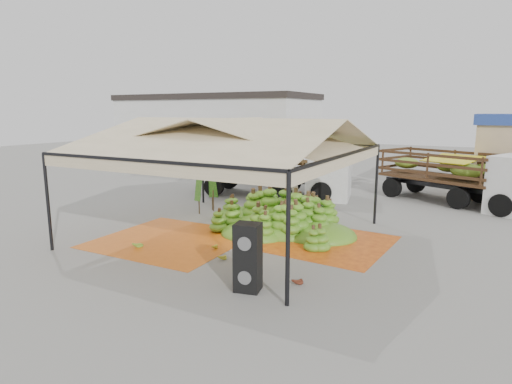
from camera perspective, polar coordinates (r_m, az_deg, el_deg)
The scene contains 17 objects.
ground at distance 14.91m, azimuth -3.46°, elevation -5.79°, with size 90.00×90.00×0.00m, color slate.
canopy_tent at distance 14.33m, azimuth -3.61°, elevation 6.97°, with size 8.10×8.10×4.00m.
building_white at distance 31.53m, azimuth -5.39°, elevation 7.92°, with size 14.30×6.30×5.40m.
tarp_left at distance 14.68m, azimuth -11.17°, elevation -6.22°, with size 4.58×4.37×0.01m, color #CC5F13.
tarp_right at distance 14.28m, azimuth 9.56°, elevation -6.66°, with size 3.76×3.95×0.01m, color orange.
banana_heap at distance 15.61m, azimuth 3.39°, elevation -2.50°, with size 6.24×5.13×1.34m, color #39801A.
hand_yellow_a at distance 12.60m, azimuth -4.73°, elevation -8.45°, with size 0.46×0.37×0.21m, color gold.
hand_yellow_b at distance 13.55m, azimuth -5.83°, elevation -7.12°, with size 0.42×0.34×0.19m, color gold.
hand_red_a at distance 10.95m, azimuth 5.33°, elevation -11.45°, with size 0.49×0.40×0.22m, color #5A2A14.
hand_red_b at distance 12.90m, azimuth -0.00°, elevation -7.92°, with size 0.48×0.39×0.22m, color #532113.
hand_green at distance 14.18m, azimuth -15.53°, elevation -6.61°, with size 0.46×0.38×0.21m, color #407718.
hanging_bunches at distance 13.69m, azimuth -8.54°, elevation 3.84°, with size 1.74×0.24×0.20m.
speaker_stack at distance 10.25m, azimuth -1.09°, elevation -8.70°, with size 0.70×0.64×1.65m.
banana_leaves at distance 18.44m, azimuth -6.81°, elevation -2.63°, with size 0.96×1.36×3.70m, color #226D1D, non-canonical shape.
vendor at distance 17.98m, azimuth 5.19°, elevation -0.41°, with size 0.57×0.37×1.55m, color gray.
truck_left at distance 21.60m, azimuth 3.44°, elevation 3.61°, with size 7.77×4.04×2.54m.
truck_right at distance 21.66m, azimuth 26.16°, elevation 2.36°, with size 7.45×5.00×2.43m.
Camera 1 is at (7.65, -12.08, 4.23)m, focal length 30.00 mm.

